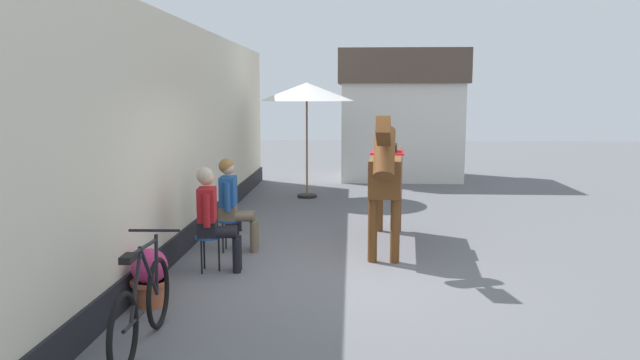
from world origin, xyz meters
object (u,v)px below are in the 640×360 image
object	(u,v)px
leaning_bicycle	(142,307)
cafe_parasol	(307,93)
flower_planter_near	(150,276)
seated_visitor_far	(233,200)
seated_visitor_near	(212,214)
saddled_horse_center	(387,172)
satchel_bag	(233,225)

from	to	relation	value
leaning_bicycle	cafe_parasol	size ratio (longest dim) A/B	0.68
flower_planter_near	cafe_parasol	bearing A→B (deg)	80.41
flower_planter_near	leaning_bicycle	distance (m)	1.20
seated_visitor_far	leaning_bicycle	xyz separation A→B (m)	(-0.14, -3.52, -0.38)
leaning_bicycle	cafe_parasol	bearing A→B (deg)	83.92
seated_visitor_near	saddled_horse_center	size ratio (longest dim) A/B	0.46
saddled_horse_center	satchel_bag	distance (m)	2.93
flower_planter_near	cafe_parasol	size ratio (longest dim) A/B	0.25
flower_planter_near	leaning_bicycle	xyz separation A→B (m)	(0.32, -1.15, 0.06)
saddled_horse_center	satchel_bag	size ratio (longest dim) A/B	10.70
seated_visitor_far	cafe_parasol	size ratio (longest dim) A/B	0.54
saddled_horse_center	leaning_bicycle	distance (m)	4.63
saddled_horse_center	leaning_bicycle	bearing A→B (deg)	-122.10
leaning_bicycle	seated_visitor_far	bearing A→B (deg)	87.69
seated_visitor_near	saddled_horse_center	xyz separation A→B (m)	(2.35, 1.40, 0.38)
satchel_bag	seated_visitor_far	bearing A→B (deg)	-88.73
seated_visitor_near	satchel_bag	distance (m)	2.49
seated_visitor_far	flower_planter_near	distance (m)	2.45
saddled_horse_center	flower_planter_near	world-z (taller)	saddled_horse_center
flower_planter_near	leaning_bicycle	size ratio (longest dim) A/B	0.36
saddled_horse_center	seated_visitor_near	bearing A→B (deg)	-149.13
seated_visitor_near	saddled_horse_center	world-z (taller)	saddled_horse_center
saddled_horse_center	cafe_parasol	distance (m)	4.87
saddled_horse_center	satchel_bag	world-z (taller)	saddled_horse_center
seated_visitor_near	seated_visitor_far	size ratio (longest dim) A/B	1.00
flower_planter_near	satchel_bag	distance (m)	3.71
flower_planter_near	cafe_parasol	distance (m)	7.56
seated_visitor_far	satchel_bag	world-z (taller)	seated_visitor_far
seated_visitor_near	satchel_bag	bearing A→B (deg)	94.84
seated_visitor_near	saddled_horse_center	bearing A→B (deg)	30.87
leaning_bicycle	satchel_bag	size ratio (longest dim) A/B	6.29
seated_visitor_far	leaning_bicycle	world-z (taller)	seated_visitor_far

